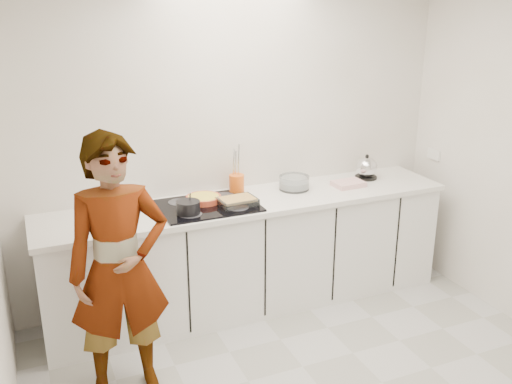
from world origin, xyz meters
name	(u,v)px	position (x,y,z in m)	size (l,w,h in m)	color
wall_back	(235,141)	(0.00, 1.60, 1.30)	(3.60, 0.00, 2.60)	white
base_cabinets	(250,255)	(0.00, 1.28, 0.43)	(3.20, 0.58, 0.87)	white
countertop	(250,202)	(0.00, 1.28, 0.89)	(3.24, 0.64, 0.04)	white
hob	(208,206)	(-0.35, 1.26, 0.92)	(0.72, 0.54, 0.01)	black
tart_dish	(204,198)	(-0.36, 1.34, 0.95)	(0.28, 0.28, 0.04)	#BC4428
saucepan	(188,207)	(-0.54, 1.14, 0.97)	(0.22, 0.22, 0.16)	black
baking_dish	(237,201)	(-0.15, 1.17, 0.95)	(0.29, 0.22, 0.05)	silver
mixing_bowl	(294,183)	(0.42, 1.37, 0.96)	(0.28, 0.28, 0.11)	silver
tea_towel	(348,184)	(0.87, 1.27, 0.93)	(0.25, 0.18, 0.04)	white
kettle	(366,168)	(1.13, 1.39, 1.00)	(0.24, 0.24, 0.21)	black
utensil_crock	(237,184)	(-0.04, 1.47, 0.98)	(0.12, 0.12, 0.15)	orange
cook	(119,269)	(-1.13, 0.62, 0.84)	(0.61, 0.40, 1.68)	white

